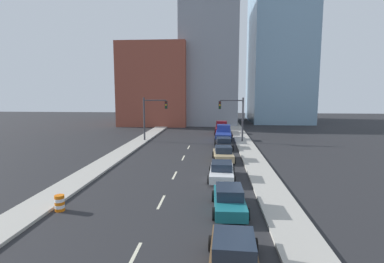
# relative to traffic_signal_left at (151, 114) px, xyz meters

# --- Properties ---
(sidewalk_left) EXTENTS (2.32, 92.23, 0.18)m
(sidewalk_left) POSITION_rel_traffic_signal_left_xyz_m (-1.52, 6.88, -3.86)
(sidewalk_left) COLOR #ADA89E
(sidewalk_left) RESTS_ON ground
(sidewalk_right) EXTENTS (2.32, 92.23, 0.18)m
(sidewalk_right) POSITION_rel_traffic_signal_left_xyz_m (13.05, 6.88, -3.86)
(sidewalk_right) COLOR #ADA89E
(sidewalk_right) RESTS_ON ground
(lane_stripe_at_9m) EXTENTS (0.16, 2.40, 0.01)m
(lane_stripe_at_9m) POSITION_rel_traffic_signal_left_xyz_m (5.77, -29.81, -3.95)
(lane_stripe_at_9m) COLOR beige
(lane_stripe_at_9m) RESTS_ON ground
(lane_stripe_at_16m) EXTENTS (0.16, 2.40, 0.01)m
(lane_stripe_at_16m) POSITION_rel_traffic_signal_left_xyz_m (5.77, -23.41, -3.95)
(lane_stripe_at_16m) COLOR beige
(lane_stripe_at_16m) RESTS_ON ground
(lane_stripe_at_22m) EXTENTS (0.16, 2.40, 0.01)m
(lane_stripe_at_22m) POSITION_rel_traffic_signal_left_xyz_m (5.77, -17.22, -3.95)
(lane_stripe_at_22m) COLOR beige
(lane_stripe_at_22m) RESTS_ON ground
(lane_stripe_at_29m) EXTENTS (0.16, 2.40, 0.01)m
(lane_stripe_at_29m) POSITION_rel_traffic_signal_left_xyz_m (5.77, -10.49, -3.95)
(lane_stripe_at_29m) COLOR beige
(lane_stripe_at_29m) RESTS_ON ground
(lane_stripe_at_35m) EXTENTS (0.16, 2.40, 0.01)m
(lane_stripe_at_35m) POSITION_rel_traffic_signal_left_xyz_m (5.77, -4.24, -3.95)
(lane_stripe_at_35m) COLOR beige
(lane_stripe_at_35m) RESTS_ON ground
(building_brick_left) EXTENTS (14.00, 16.00, 16.93)m
(building_brick_left) POSITION_rel_traffic_signal_left_xyz_m (-3.80, 24.71, 4.51)
(building_brick_left) COLOR brown
(building_brick_left) RESTS_ON ground
(building_office_center) EXTENTS (12.00, 20.00, 27.61)m
(building_office_center) POSITION_rel_traffic_signal_left_xyz_m (7.53, 28.71, 9.85)
(building_office_center) COLOR gray
(building_office_center) RESTS_ON ground
(building_glass_right) EXTENTS (13.00, 20.00, 32.93)m
(building_glass_right) POSITION_rel_traffic_signal_left_xyz_m (23.79, 32.71, 12.52)
(building_glass_right) COLOR #7A9EB7
(building_glass_right) RESTS_ON ground
(traffic_signal_left) EXTENTS (3.45, 0.35, 6.20)m
(traffic_signal_left) POSITION_rel_traffic_signal_left_xyz_m (0.00, 0.00, 0.00)
(traffic_signal_left) COLOR #38383D
(traffic_signal_left) RESTS_ON ground
(traffic_signal_right) EXTENTS (3.45, 0.35, 6.20)m
(traffic_signal_right) POSITION_rel_traffic_signal_left_xyz_m (11.92, 0.00, 0.00)
(traffic_signal_right) COLOR #38383D
(traffic_signal_right) RESTS_ON ground
(traffic_barrel) EXTENTS (0.56, 0.56, 0.95)m
(traffic_barrel) POSITION_rel_traffic_signal_left_xyz_m (0.10, -25.30, -3.48)
(traffic_barrel) COLOR orange
(traffic_barrel) RESTS_ON ground
(sedan_brown) EXTENTS (2.23, 4.63, 1.42)m
(sedan_brown) POSITION_rel_traffic_signal_left_xyz_m (9.91, -30.52, -3.29)
(sedan_brown) COLOR brown
(sedan_brown) RESTS_ON ground
(sedan_teal) EXTENTS (2.09, 4.58, 1.43)m
(sedan_teal) POSITION_rel_traffic_signal_left_xyz_m (10.00, -24.42, -3.29)
(sedan_teal) COLOR #196B75
(sedan_teal) RESTS_ON ground
(sedan_white) EXTENTS (2.21, 4.64, 1.39)m
(sedan_white) POSITION_rel_traffic_signal_left_xyz_m (9.68, -18.01, -3.31)
(sedan_white) COLOR silver
(sedan_white) RESTS_ON ground
(sedan_tan) EXTENTS (2.31, 4.31, 1.48)m
(sedan_tan) POSITION_rel_traffic_signal_left_xyz_m (9.96, -11.42, -3.27)
(sedan_tan) COLOR tan
(sedan_tan) RESTS_ON ground
(sedan_black) EXTENTS (2.34, 4.73, 1.37)m
(sedan_black) POSITION_rel_traffic_signal_left_xyz_m (10.16, -4.79, -3.31)
(sedan_black) COLOR black
(sedan_black) RESTS_ON ground
(pickup_truck_blue) EXTENTS (2.61, 6.18, 2.21)m
(pickup_truck_blue) POSITION_rel_traffic_signal_left_xyz_m (10.30, 1.56, -3.07)
(pickup_truck_blue) COLOR navy
(pickup_truck_blue) RESTS_ON ground
(pickup_truck_maroon) EXTENTS (2.37, 5.80, 2.08)m
(pickup_truck_maroon) POSITION_rel_traffic_signal_left_xyz_m (10.13, 8.63, -3.12)
(pickup_truck_maroon) COLOR maroon
(pickup_truck_maroon) RESTS_ON ground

